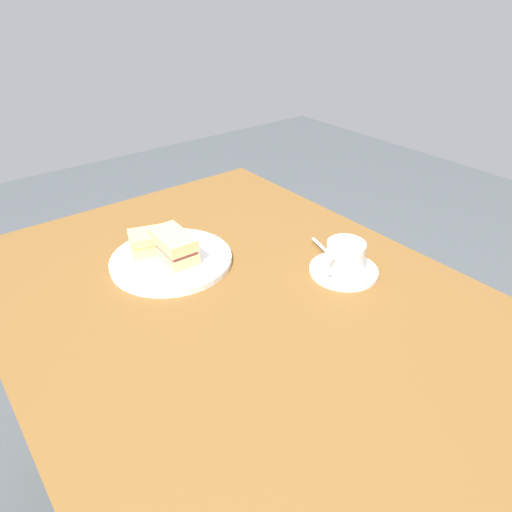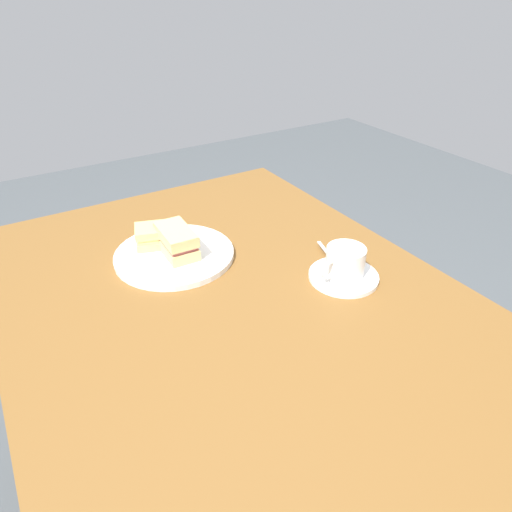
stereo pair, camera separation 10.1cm
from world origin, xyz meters
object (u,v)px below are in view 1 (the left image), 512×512
at_px(sandwich_plate, 171,260).
at_px(spoon, 326,251).
at_px(coffee_cup, 345,256).
at_px(dining_table, 249,345).
at_px(sandwich_front, 174,246).
at_px(sandwich_back, 154,241).
at_px(coffee_saucer, 343,271).

distance_m(sandwich_plate, spoon, 0.36).
xyz_separation_m(coffee_cup, spoon, (0.07, -0.02, -0.03)).
height_order(dining_table, sandwich_front, sandwich_front).
bearing_deg(dining_table, sandwich_plate, 10.66).
bearing_deg(sandwich_plate, sandwich_back, 13.57).
xyz_separation_m(dining_table, sandwich_plate, (0.23, 0.04, 0.11)).
xyz_separation_m(sandwich_back, spoon, (-0.25, -0.31, -0.03)).
relative_size(dining_table, coffee_saucer, 8.16).
bearing_deg(sandwich_back, spoon, -128.51).
bearing_deg(coffee_saucer, sandwich_front, 45.80).
distance_m(dining_table, coffee_cup, 0.28).
bearing_deg(sandwich_back, coffee_saucer, -137.92).
distance_m(sandwich_back, coffee_cup, 0.43).
bearing_deg(dining_table, sandwich_back, 11.18).
bearing_deg(coffee_cup, coffee_saucer, -82.46).
relative_size(sandwich_front, spoon, 1.24).
distance_m(sandwich_front, spoon, 0.35).
xyz_separation_m(sandwich_plate, sandwich_front, (-0.01, -0.01, 0.04)).
relative_size(sandwich_back, spoon, 1.29).
xyz_separation_m(sandwich_plate, coffee_cup, (-0.27, -0.28, 0.04)).
height_order(coffee_cup, spoon, coffee_cup).
xyz_separation_m(dining_table, sandwich_front, (0.23, 0.04, 0.15)).
distance_m(sandwich_plate, sandwich_front, 0.04).
xyz_separation_m(sandwich_front, sandwich_back, (0.06, 0.02, -0.01)).
bearing_deg(coffee_cup, dining_table, 80.52).
height_order(dining_table, sandwich_back, sandwich_back).
xyz_separation_m(sandwich_plate, spoon, (-0.20, -0.30, 0.01)).
distance_m(sandwich_back, spoon, 0.40).
bearing_deg(sandwich_plate, spoon, -123.36).
bearing_deg(sandwich_back, dining_table, -168.82).
bearing_deg(coffee_saucer, coffee_cup, 97.54).
xyz_separation_m(sandwich_back, coffee_cup, (-0.32, -0.29, 0.01)).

